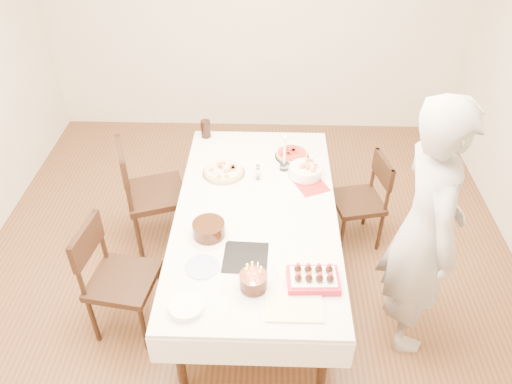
{
  "coord_description": "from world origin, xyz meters",
  "views": [
    {
      "loc": [
        0.16,
        -2.69,
        3.04
      ],
      "look_at": [
        0.07,
        0.01,
        0.92
      ],
      "focal_mm": 35.0,
      "sensor_mm": 36.0,
      "label": 1
    }
  ],
  "objects_px": {
    "taper_candle": "(285,152)",
    "pizza_pepperoni": "(292,155)",
    "pasta_bowl": "(305,171)",
    "cola_glass": "(206,129)",
    "dining_table": "(256,249)",
    "strawberry_box": "(313,279)",
    "chair_right_savory": "(358,202)",
    "person": "(424,231)",
    "layer_cake": "(209,230)",
    "chair_left_savory": "(156,194)",
    "chair_left_dessert": "(123,281)",
    "pizza_white": "(224,172)",
    "birthday_cake": "(253,277)"
  },
  "relations": [
    {
      "from": "taper_candle",
      "to": "pizza_pepperoni",
      "type": "bearing_deg",
      "value": 69.23
    },
    {
      "from": "pasta_bowl",
      "to": "cola_glass",
      "type": "xyz_separation_m",
      "value": [
        -0.83,
        0.55,
        0.03
      ]
    },
    {
      "from": "dining_table",
      "to": "strawberry_box",
      "type": "xyz_separation_m",
      "value": [
        0.36,
        -0.67,
        0.41
      ]
    },
    {
      "from": "chair_right_savory",
      "to": "taper_candle",
      "type": "distance_m",
      "value": 0.8
    },
    {
      "from": "person",
      "to": "layer_cake",
      "type": "distance_m",
      "value": 1.38
    },
    {
      "from": "dining_table",
      "to": "cola_glass",
      "type": "xyz_separation_m",
      "value": [
        -0.46,
        0.98,
        0.45
      ]
    },
    {
      "from": "chair_left_savory",
      "to": "taper_candle",
      "type": "bearing_deg",
      "value": 162.24
    },
    {
      "from": "chair_left_savory",
      "to": "cola_glass",
      "type": "bearing_deg",
      "value": -146.69
    },
    {
      "from": "chair_left_dessert",
      "to": "pasta_bowl",
      "type": "relative_size",
      "value": 3.71
    },
    {
      "from": "chair_left_dessert",
      "to": "strawberry_box",
      "type": "bearing_deg",
      "value": 177.94
    },
    {
      "from": "dining_table",
      "to": "layer_cake",
      "type": "relative_size",
      "value": 7.76
    },
    {
      "from": "taper_candle",
      "to": "layer_cake",
      "type": "distance_m",
      "value": 0.94
    },
    {
      "from": "pizza_white",
      "to": "strawberry_box",
      "type": "bearing_deg",
      "value": -60.32
    },
    {
      "from": "dining_table",
      "to": "pasta_bowl",
      "type": "distance_m",
      "value": 0.7
    },
    {
      "from": "pasta_bowl",
      "to": "layer_cake",
      "type": "height_order",
      "value": "layer_cake"
    },
    {
      "from": "layer_cake",
      "to": "birthday_cake",
      "type": "height_order",
      "value": "birthday_cake"
    },
    {
      "from": "pizza_white",
      "to": "strawberry_box",
      "type": "relative_size",
      "value": 1.07
    },
    {
      "from": "chair_left_dessert",
      "to": "strawberry_box",
      "type": "distance_m",
      "value": 1.33
    },
    {
      "from": "chair_left_dessert",
      "to": "layer_cake",
      "type": "xyz_separation_m",
      "value": [
        0.59,
        0.15,
        0.35
      ]
    },
    {
      "from": "person",
      "to": "strawberry_box",
      "type": "relative_size",
      "value": 6.0
    },
    {
      "from": "taper_candle",
      "to": "strawberry_box",
      "type": "relative_size",
      "value": 1.04
    },
    {
      "from": "chair_right_savory",
      "to": "pizza_pepperoni",
      "type": "bearing_deg",
      "value": 152.17
    },
    {
      "from": "chair_right_savory",
      "to": "dining_table",
      "type": "bearing_deg",
      "value": -159.47
    },
    {
      "from": "pizza_white",
      "to": "strawberry_box",
      "type": "height_order",
      "value": "strawberry_box"
    },
    {
      "from": "dining_table",
      "to": "chair_left_dessert",
      "type": "relative_size",
      "value": 2.33
    },
    {
      "from": "dining_table",
      "to": "strawberry_box",
      "type": "bearing_deg",
      "value": -61.45
    },
    {
      "from": "pizza_pepperoni",
      "to": "layer_cake",
      "type": "distance_m",
      "value": 1.12
    },
    {
      "from": "pizza_pepperoni",
      "to": "chair_left_dessert",
      "type": "bearing_deg",
      "value": -136.39
    },
    {
      "from": "person",
      "to": "layer_cake",
      "type": "relative_size",
      "value": 6.81
    },
    {
      "from": "pasta_bowl",
      "to": "pizza_pepperoni",
      "type": "bearing_deg",
      "value": 109.69
    },
    {
      "from": "person",
      "to": "pizza_white",
      "type": "distance_m",
      "value": 1.57
    },
    {
      "from": "chair_right_savory",
      "to": "layer_cake",
      "type": "distance_m",
      "value": 1.45
    },
    {
      "from": "person",
      "to": "pizza_pepperoni",
      "type": "height_order",
      "value": "person"
    },
    {
      "from": "dining_table",
      "to": "chair_left_dessert",
      "type": "xyz_separation_m",
      "value": [
        -0.9,
        -0.42,
        0.08
      ]
    },
    {
      "from": "layer_cake",
      "to": "pizza_white",
      "type": "bearing_deg",
      "value": 86.8
    },
    {
      "from": "layer_cake",
      "to": "chair_left_dessert",
      "type": "bearing_deg",
      "value": -165.5
    },
    {
      "from": "chair_left_savory",
      "to": "person",
      "type": "height_order",
      "value": "person"
    },
    {
      "from": "chair_left_savory",
      "to": "birthday_cake",
      "type": "height_order",
      "value": "chair_left_savory"
    },
    {
      "from": "cola_glass",
      "to": "pasta_bowl",
      "type": "bearing_deg",
      "value": -33.72
    },
    {
      "from": "chair_right_savory",
      "to": "chair_left_dessert",
      "type": "xyz_separation_m",
      "value": [
        -1.73,
        -0.96,
        0.04
      ]
    },
    {
      "from": "pizza_white",
      "to": "pizza_pepperoni",
      "type": "bearing_deg",
      "value": 25.49
    },
    {
      "from": "pizza_white",
      "to": "chair_left_dessert",
      "type": "bearing_deg",
      "value": -126.39
    },
    {
      "from": "pizza_pepperoni",
      "to": "pizza_white",
      "type": "bearing_deg",
      "value": -154.51
    },
    {
      "from": "chair_left_dessert",
      "to": "pizza_white",
      "type": "xyz_separation_m",
      "value": [
        0.63,
        0.86,
        0.31
      ]
    },
    {
      "from": "person",
      "to": "pasta_bowl",
      "type": "bearing_deg",
      "value": 36.0
    },
    {
      "from": "taper_candle",
      "to": "pizza_white",
      "type": "bearing_deg",
      "value": -170.52
    },
    {
      "from": "chair_left_dessert",
      "to": "person",
      "type": "relative_size",
      "value": 0.49
    },
    {
      "from": "person",
      "to": "cola_glass",
      "type": "relative_size",
      "value": 12.08
    },
    {
      "from": "dining_table",
      "to": "chair_left_dessert",
      "type": "height_order",
      "value": "chair_left_dessert"
    },
    {
      "from": "pizza_pepperoni",
      "to": "taper_candle",
      "type": "bearing_deg",
      "value": -110.77
    }
  ]
}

